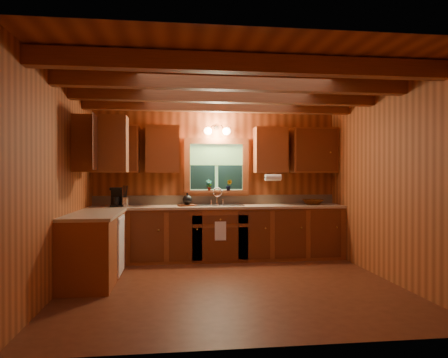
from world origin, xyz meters
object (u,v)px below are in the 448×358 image
at_px(sink, 218,208).
at_px(wicker_basket, 313,202).
at_px(cutting_board, 187,205).
at_px(coffee_maker, 116,197).

bearing_deg(sink, wicker_basket, 0.64).
height_order(sink, cutting_board, sink).
distance_m(sink, coffee_maker, 1.67).
xyz_separation_m(sink, cutting_board, (-0.52, -0.07, 0.06)).
xyz_separation_m(sink, coffee_maker, (-1.66, -0.04, 0.20)).
height_order(sink, coffee_maker, coffee_maker).
relative_size(coffee_maker, wicker_basket, 0.84).
distance_m(coffee_maker, cutting_board, 1.15).
bearing_deg(wicker_basket, cutting_board, -177.62).
xyz_separation_m(coffee_maker, wicker_basket, (3.31, 0.05, -0.11)).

